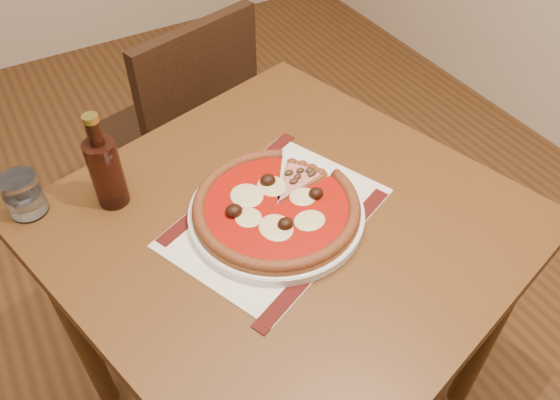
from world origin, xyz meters
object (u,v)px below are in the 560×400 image
object	(u,v)px
pizza	(276,206)
water_glass	(23,195)
bottle	(106,170)
plate	(276,213)
table	(285,252)
chair_far	(185,124)

from	to	relation	value
pizza	water_glass	xyz separation A→B (m)	(-0.40, 0.25, 0.01)
bottle	pizza	bearing A→B (deg)	-38.54
plate	bottle	bearing A→B (deg)	141.48
table	plate	size ratio (longest dim) A/B	2.97
pizza	water_glass	world-z (taller)	water_glass
plate	pizza	distance (m)	0.02
chair_far	bottle	xyz separation A→B (m)	(-0.33, -0.50, 0.35)
chair_far	bottle	distance (m)	0.70
bottle	chair_far	bearing A→B (deg)	56.82
table	plate	distance (m)	0.11
chair_far	plate	xyz separation A→B (m)	(-0.08, -0.70, 0.28)
pizza	water_glass	distance (m)	0.47
table	chair_far	distance (m)	0.74
plate	pizza	size ratio (longest dim) A/B	1.05
table	pizza	xyz separation A→B (m)	(-0.01, 0.01, 0.13)
pizza	bottle	size ratio (longest dim) A/B	1.55
water_glass	table	bearing A→B (deg)	-32.33
plate	pizza	xyz separation A→B (m)	(-0.00, -0.00, 0.02)
plate	pizza	world-z (taller)	pizza
chair_far	pizza	bearing A→B (deg)	67.97
chair_far	bottle	size ratio (longest dim) A/B	4.17
plate	water_glass	xyz separation A→B (m)	(-0.40, 0.25, 0.03)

